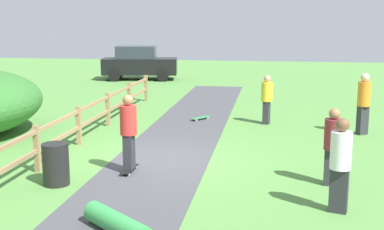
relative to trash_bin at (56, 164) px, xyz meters
The scene contains 12 objects.
ground_plane 2.79m from the trash_bin, 49.20° to the left, with size 60.00×60.00×0.00m, color #568E42.
asphalt_path 2.79m from the trash_bin, 49.20° to the left, with size 2.40×28.00×0.02m, color #47474C.
wooden_fence 2.24m from the trash_bin, 110.99° to the left, with size 0.12×18.12×1.10m.
trash_bin is the anchor object (origin of this frame).
skater_riding 1.77m from the trash_bin, 39.19° to the left, with size 0.39×0.81×1.78m.
skater_fallen 3.09m from the trash_bin, 49.54° to the right, with size 1.40×1.42×0.36m.
skateboard_loose 7.62m from the trash_bin, 74.20° to the left, with size 0.64×0.76×0.08m.
bystander_orange 9.38m from the trash_bin, 39.41° to the left, with size 0.53×0.53×1.87m.
bystander_yellow 8.31m from the trash_bin, 58.55° to the left, with size 0.45×0.45×1.64m.
bystander_white 5.80m from the trash_bin, ahead, with size 0.47×0.47×1.75m.
bystander_maroon 5.86m from the trash_bin, ahead, with size 0.41×0.41×1.66m.
parked_car_black 18.66m from the trash_bin, 99.34° to the left, with size 4.41×2.49×1.92m.
Camera 1 is at (2.67, -11.90, 3.51)m, focal length 47.66 mm.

